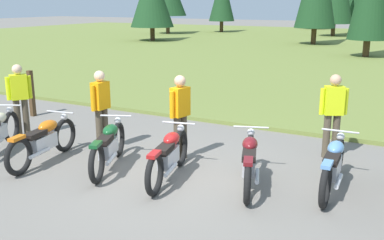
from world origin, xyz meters
The scene contains 12 objects.
ground_plane centered at (0.00, 0.00, 0.00)m, with size 140.00×140.00×0.00m, color slate.
grass_moorland centered at (0.00, 25.55, 0.05)m, with size 80.00×44.00×0.10m, color olive.
motorcycle_orange centered at (-2.62, -0.54, 0.44)m, with size 0.66×2.09×0.88m.
motorcycle_british_green centered at (-1.31, -0.22, 0.44)m, with size 0.96×1.99×0.88m.
motorcycle_red centered at (-0.06, -0.15, 0.44)m, with size 0.72×2.07×0.88m.
motorcycle_maroon centered at (1.28, 0.23, 0.44)m, with size 0.88×2.02×0.88m.
motorcycle_sky_blue centered at (2.56, 0.69, 0.44)m, with size 0.62×2.10×0.88m.
rider_checking_bike centered at (-4.34, 0.47, 0.95)m, with size 0.39×0.47×1.67m.
rider_near_row_end centered at (-2.12, 0.59, 0.95)m, with size 0.23×0.55×1.67m.
rider_with_back_turned centered at (2.20, 2.33, 0.95)m, with size 0.50×0.36×1.67m.
rider_in_hivis_vest centered at (-0.38, 0.84, 0.95)m, with size 0.29×0.54×1.67m.
trail_marker_post centered at (-5.62, 1.97, 0.62)m, with size 0.12×0.12×1.24m, color #47331E.
Camera 1 is at (3.70, -6.40, 3.00)m, focal length 41.58 mm.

